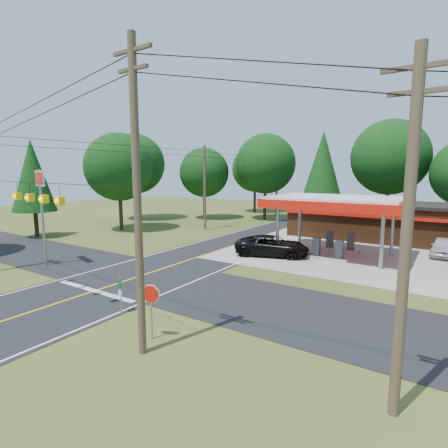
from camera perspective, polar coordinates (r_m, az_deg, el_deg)
The scene contains 17 objects.
ground at distance 24.10m, azimuth -13.38°, elevation -8.26°, with size 120.00×120.00×0.00m, color #3A4C1B.
main_highway at distance 24.10m, azimuth -13.38°, elevation -8.24°, with size 8.00×120.00×0.02m, color black.
cross_road at distance 24.10m, azimuth -13.38°, elevation -8.23°, with size 70.00×7.00×0.02m, color black.
lane_center_yellow at distance 24.09m, azimuth -13.38°, elevation -8.20°, with size 0.15×110.00×0.00m, color yellow.
gas_canopy at distance 29.91m, azimuth 17.84°, elevation 3.11°, with size 10.60×7.40×4.88m.
convenience_store at distance 39.62m, azimuth 22.98°, elevation 0.62°, with size 16.40×7.55×3.80m.
utility_pole_near_right at distance 12.89m, azimuth -13.98°, elevation 4.35°, with size 1.80×0.30×11.50m.
utility_pole_far_left at distance 41.98m, azimuth -3.16°, elevation 6.18°, with size 1.80×0.30×10.00m.
utility_pole_right_b at distance 10.39m, azimuth 27.66°, elevation -1.50°, with size 1.80×0.30×10.00m.
utility_pole_north at distance 55.91m, azimuth 8.58°, elevation 6.18°, with size 0.30×0.30×9.50m.
overhead_beacons at distance 20.42m, azimuth -28.36°, elevation 5.71°, with size 17.04×2.04×1.03m.
treeline_backdrop at distance 42.88m, azimuth 11.40°, elevation 9.13°, with size 70.27×51.59×13.30m.
suv_car at distance 29.08m, azimuth 7.82°, elevation -3.55°, with size 5.99×5.99×1.67m, color black.
sedan_car at distance 33.83m, azimuth 32.21°, elevation -3.24°, with size 4.42×4.42×1.50m, color silver.
big_stop_sign at distance 28.37m, azimuth -27.75°, elevation 4.31°, with size 2.52×0.86×7.06m.
octagonal_stop_sign at distance 14.79m, azimuth -11.88°, elevation -11.81°, with size 0.79×0.30×2.35m.
route_sign_post at distance 17.95m, azimuth -16.59°, elevation -10.36°, with size 0.39×0.16×1.95m.
Camera 1 is at (16.95, -15.72, 6.81)m, focal length 28.00 mm.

